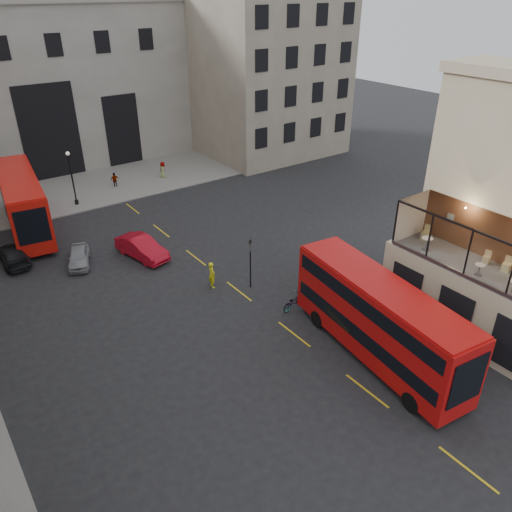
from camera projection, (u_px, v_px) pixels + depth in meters
ground at (392, 376)px, 27.38m from camera, size 140.00×140.00×0.00m
host_frontage at (470, 302)px, 29.65m from camera, size 3.00×11.00×4.50m
cafe_floor at (478, 269)px, 28.54m from camera, size 3.00×10.00×0.10m
gateway at (29, 83)px, 54.31m from camera, size 35.00×10.60×18.00m
building_right at (257, 62)px, 61.04m from camera, size 16.60×18.60×20.00m
pavement_far at (64, 192)px, 51.20m from camera, size 40.00×12.00×0.12m
traffic_light_near at (250, 257)px, 34.20m from camera, size 0.16×0.20×3.80m
street_lamp_b at (73, 182)px, 47.24m from camera, size 0.36×0.36×5.33m
bus_near at (379, 317)px, 27.62m from camera, size 4.18×12.27×4.80m
bus_far at (23, 200)px, 42.12m from camera, size 4.38×12.76×4.99m
car_a at (79, 257)px, 37.93m from camera, size 2.78×4.12×1.30m
car_b at (142, 248)px, 38.87m from camera, size 2.76×5.20×1.63m
car_c at (13, 255)px, 38.11m from camera, size 1.89×4.64×1.34m
bicycle at (293, 301)px, 32.83m from camera, size 2.03×1.00×1.02m
cyclist at (212, 275)px, 34.92m from camera, size 0.58×0.79×1.97m
pedestrian_b at (26, 189)px, 49.56m from camera, size 1.37×1.28×1.86m
pedestrian_c at (115, 180)px, 52.19m from camera, size 0.97×0.43×1.63m
pedestrian_d at (163, 170)px, 54.72m from camera, size 0.89×1.05×1.82m
cafe_table_mid at (479, 268)px, 27.63m from camera, size 0.55×0.55×0.68m
cafe_table_far at (427, 242)px, 30.25m from camera, size 0.65×0.65×0.82m
cafe_chair_b at (506, 267)px, 28.15m from camera, size 0.50×0.50×0.87m
cafe_chair_c at (486, 259)px, 28.97m from camera, size 0.46×0.46×0.77m
cafe_chair_d at (426, 235)px, 31.60m from camera, size 0.57×0.57×0.96m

